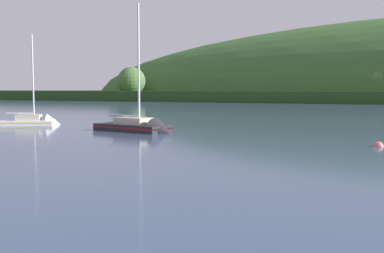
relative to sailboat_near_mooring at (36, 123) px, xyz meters
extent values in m
sphere|color=#476B38|center=(-55.21, 114.99, 7.40)|extent=(11.21, 11.21, 11.21)
sphere|color=#476B38|center=(36.14, 114.81, 6.68)|extent=(9.13, 9.13, 9.13)
cube|color=white|center=(-0.84, -0.47, -0.17)|extent=(6.66, 5.28, 1.00)
cone|color=white|center=(1.85, 1.04, -0.17)|extent=(2.56, 2.93, 2.49)
cube|color=gold|center=(-0.84, -0.47, 0.07)|extent=(6.67, 5.30, 0.12)
cube|color=#BCB299|center=(-0.71, -0.40, 0.68)|extent=(3.29, 2.90, 0.70)
cylinder|color=silver|center=(-0.17, -0.09, 5.45)|extent=(0.18, 0.18, 10.23)
cylinder|color=silver|center=(-1.59, -0.89, 1.18)|extent=(2.90, 1.71, 0.15)
cube|color=#232328|center=(14.60, -2.06, -0.29)|extent=(8.70, 4.85, 1.50)
cone|color=#232328|center=(18.61, -2.94, -0.29)|extent=(2.66, 3.41, 3.05)
cube|color=maroon|center=(14.60, -2.06, 0.14)|extent=(8.71, 4.88, 0.14)
cube|color=#BCB299|center=(14.80, -2.11, 0.80)|extent=(4.07, 2.90, 0.70)
cylinder|color=silver|center=(15.60, -2.28, 6.56)|extent=(0.22, 0.22, 12.21)
cylinder|color=silver|center=(13.49, -1.82, 1.30)|extent=(4.25, 1.09, 0.18)
sphere|color=#E06675|center=(38.32, -6.00, -0.24)|extent=(0.78, 0.78, 0.78)
cylinder|color=black|center=(38.32, -6.00, 0.19)|extent=(0.04, 0.04, 0.08)
camera|label=1|loc=(38.76, -42.57, 4.05)|focal=42.38mm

